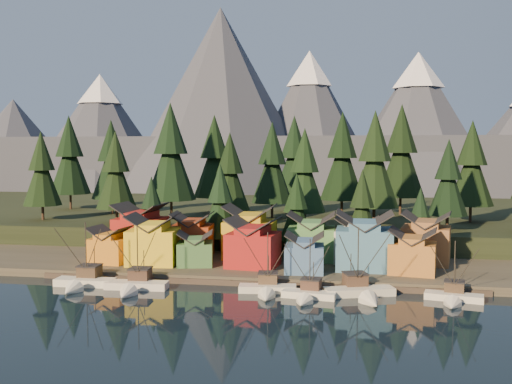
% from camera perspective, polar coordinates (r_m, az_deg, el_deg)
% --- Properties ---
extents(ground, '(500.00, 500.00, 0.00)m').
position_cam_1_polar(ground, '(87.97, -1.97, -11.69)').
color(ground, black).
rests_on(ground, ground).
extents(shore_strip, '(400.00, 50.00, 1.50)m').
position_cam_1_polar(shore_strip, '(126.19, 1.78, -6.43)').
color(shore_strip, '#3A362A').
rests_on(shore_strip, ground).
extents(hillside, '(420.00, 100.00, 6.00)m').
position_cam_1_polar(hillside, '(174.93, 4.09, -2.68)').
color(hillside, black).
rests_on(hillside, ground).
extents(dock, '(80.00, 4.00, 1.00)m').
position_cam_1_polar(dock, '(103.53, -0.08, -8.95)').
color(dock, '#463B32').
rests_on(dock, ground).
extents(mountain_ridge, '(560.00, 190.00, 90.00)m').
position_cam_1_polar(mountain_ridge, '(297.14, 5.71, 4.63)').
color(mountain_ridge, '#434756').
rests_on(mountain_ridge, ground).
extents(boat_0, '(10.85, 11.78, 12.60)m').
position_cam_1_polar(boat_0, '(105.58, -17.02, -7.83)').
color(boat_0, silver).
rests_on(boat_0, ground).
extents(boat_1, '(11.25, 12.14, 12.32)m').
position_cam_1_polar(boat_1, '(101.02, -12.08, -8.34)').
color(boat_1, silver).
rests_on(boat_1, ground).
extents(boat_3, '(10.23, 10.95, 11.36)m').
position_cam_1_polar(boat_3, '(96.81, 1.14, -8.90)').
color(boat_3, beige).
rests_on(boat_3, ground).
extents(boat_4, '(9.29, 9.91, 10.78)m').
position_cam_1_polar(boat_4, '(93.65, 5.21, -9.40)').
color(boat_4, silver).
rests_on(boat_4, ground).
extents(boat_5, '(12.37, 12.85, 12.60)m').
position_cam_1_polar(boat_5, '(95.96, 10.54, -9.00)').
color(boat_5, beige).
rests_on(boat_5, ground).
extents(boat_6, '(9.64, 10.16, 10.65)m').
position_cam_1_polar(boat_6, '(97.05, 19.16, -9.18)').
color(boat_6, beige).
rests_on(boat_6, ground).
extents(house_front_0, '(7.87, 7.51, 7.25)m').
position_cam_1_polar(house_front_0, '(118.43, -14.40, -5.03)').
color(house_front_0, '#C1741B').
rests_on(house_front_0, shore_strip).
extents(house_front_1, '(10.44, 10.10, 9.85)m').
position_cam_1_polar(house_front_1, '(115.14, -10.24, -4.54)').
color(house_front_1, yellow).
rests_on(house_front_1, shore_strip).
extents(house_front_2, '(8.11, 8.15, 6.65)m').
position_cam_1_polar(house_front_2, '(112.80, -6.10, -5.55)').
color(house_front_2, '#3E6E3B').
rests_on(house_front_2, shore_strip).
extents(house_front_3, '(10.32, 9.94, 9.51)m').
position_cam_1_polar(house_front_3, '(110.65, -0.30, -4.92)').
color(house_front_3, maroon).
rests_on(house_front_3, shore_strip).
extents(house_front_4, '(7.39, 7.93, 7.24)m').
position_cam_1_polar(house_front_4, '(106.46, 4.88, -5.96)').
color(house_front_4, '#3E6292').
rests_on(house_front_4, shore_strip).
extents(house_front_5, '(10.50, 9.56, 10.95)m').
position_cam_1_polar(house_front_5, '(110.28, 10.77, -4.63)').
color(house_front_5, teal).
rests_on(house_front_5, shore_strip).
extents(house_front_6, '(9.34, 8.97, 8.20)m').
position_cam_1_polar(house_front_6, '(108.77, 15.37, -5.61)').
color(house_front_6, '#A5672A').
rests_on(house_front_6, shore_strip).
extents(house_back_0, '(10.40, 10.02, 10.88)m').
position_cam_1_polar(house_back_0, '(127.33, -11.49, -3.47)').
color(house_back_0, maroon).
rests_on(house_back_0, shore_strip).
extents(house_back_1, '(8.98, 9.07, 9.31)m').
position_cam_1_polar(house_back_1, '(121.64, -6.41, -4.16)').
color(house_back_1, maroon).
rests_on(house_back_1, shore_strip).
extents(house_back_2, '(10.59, 9.75, 11.08)m').
position_cam_1_polar(house_back_2, '(119.58, -0.62, -3.83)').
color(house_back_2, gold).
rests_on(house_back_2, shore_strip).
extents(house_back_3, '(9.68, 8.64, 9.72)m').
position_cam_1_polar(house_back_3, '(117.85, 5.57, -4.32)').
color(house_back_3, '#488246').
rests_on(house_back_3, shore_strip).
extents(house_back_4, '(8.98, 8.67, 9.24)m').
position_cam_1_polar(house_back_4, '(116.26, 10.06, -4.61)').
color(house_back_4, beige).
rests_on(house_back_4, shore_strip).
extents(house_back_5, '(10.66, 10.75, 10.21)m').
position_cam_1_polar(house_back_5, '(118.67, 16.64, -4.30)').
color(house_back_5, brown).
rests_on(house_back_5, shore_strip).
extents(tree_hill_0, '(9.84, 9.84, 22.93)m').
position_cam_1_polar(tree_hill_0, '(156.51, -20.64, 1.94)').
color(tree_hill_0, '#332319').
rests_on(tree_hill_0, hillside).
extents(tree_hill_1, '(11.39, 11.39, 26.53)m').
position_cam_1_polar(tree_hill_1, '(165.18, -14.24, 2.87)').
color(tree_hill_1, '#332319').
rests_on(tree_hill_1, hillside).
extents(tree_hill_2, '(9.78, 9.78, 22.79)m').
position_cam_1_polar(tree_hill_2, '(142.92, -13.83, 1.86)').
color(tree_hill_2, '#332319').
rests_on(tree_hill_2, hillside).
extents(tree_hill_3, '(13.04, 13.04, 30.37)m').
position_cam_1_polar(tree_hill_3, '(150.43, -8.52, 3.63)').
color(tree_hill_3, '#332319').
rests_on(tree_hill_3, hillside).
extents(tree_hill_4, '(12.03, 12.03, 28.03)m').
position_cam_1_polar(tree_hill_4, '(162.63, -4.16, 3.26)').
color(tree_hill_4, '#332319').
rests_on(tree_hill_4, hillside).
extents(tree_hill_5, '(9.57, 9.57, 22.30)m').
position_cam_1_polar(tree_hill_5, '(136.11, -2.62, 1.75)').
color(tree_hill_5, '#332319').
rests_on(tree_hill_5, hillside).
extents(tree_hill_6, '(10.94, 10.94, 25.48)m').
position_cam_1_polar(tree_hill_6, '(149.36, 1.63, 2.65)').
color(tree_hill_6, '#332319').
rests_on(tree_hill_6, hillside).
extents(tree_hill_7, '(9.95, 9.95, 23.18)m').
position_cam_1_polar(tree_hill_7, '(131.37, 4.88, 1.86)').
color(tree_hill_7, '#332319').
rests_on(tree_hill_7, hillside).
extents(tree_hill_8, '(12.18, 12.18, 28.38)m').
position_cam_1_polar(tree_hill_8, '(154.82, 8.62, 3.24)').
color(tree_hill_8, '#332319').
rests_on(tree_hill_8, hillside).
extents(tree_hill_9, '(11.79, 11.79, 27.46)m').
position_cam_1_polar(tree_hill_9, '(137.88, 11.79, 2.87)').
color(tree_hill_9, '#332319').
rests_on(tree_hill_9, hillside).
extents(tree_hill_10, '(13.19, 13.19, 30.72)m').
position_cam_1_polar(tree_hill_10, '(163.25, 14.32, 3.66)').
color(tree_hill_10, '#332319').
rests_on(tree_hill_10, hillside).
extents(tree_hill_11, '(8.83, 8.83, 20.57)m').
position_cam_1_polar(tree_hill_11, '(134.53, 18.66, 1.09)').
color(tree_hill_11, '#332319').
rests_on(tree_hill_11, hillside).
extents(tree_hill_12, '(10.95, 10.95, 25.50)m').
position_cam_1_polar(tree_hill_12, '(151.55, 20.76, 2.40)').
color(tree_hill_12, '#332319').
rests_on(tree_hill_12, hillside).
extents(tree_hill_15, '(12.03, 12.03, 28.03)m').
position_cam_1_polar(tree_hill_15, '(165.70, 3.84, 3.28)').
color(tree_hill_15, '#332319').
rests_on(tree_hill_15, hillside).
extents(tree_hill_16, '(12.25, 12.25, 28.53)m').
position_cam_1_polar(tree_hill_16, '(182.05, -18.14, 3.26)').
color(tree_hill_16, '#332319').
rests_on(tree_hill_16, hillside).
extents(tree_shore_0, '(7.13, 7.13, 16.61)m').
position_cam_1_polar(tree_shore_0, '(131.60, -10.38, -1.73)').
color(tree_shore_0, '#332319').
rests_on(tree_shore_0, shore_strip).
extents(tree_shore_1, '(8.43, 8.43, 19.64)m').
position_cam_1_polar(tree_shore_1, '(126.80, -3.59, -1.14)').
color(tree_shore_1, '#332319').
rests_on(tree_shore_1, shore_strip).
extents(tree_shore_2, '(7.56, 7.56, 17.61)m').
position_cam_1_polar(tree_shore_2, '(124.08, 4.08, -1.78)').
color(tree_shore_2, '#332319').
rests_on(tree_shore_2, shore_strip).
extents(tree_shore_3, '(7.98, 7.98, 18.58)m').
position_cam_1_polar(tree_shore_3, '(123.41, 10.56, -1.62)').
color(tree_shore_3, '#332319').
rests_on(tree_shore_3, shore_strip).
extents(tree_shore_4, '(6.35, 6.35, 14.80)m').
position_cam_1_polar(tree_shore_4, '(124.38, 16.09, -2.64)').
color(tree_shore_4, '#332319').
rests_on(tree_shore_4, shore_strip).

